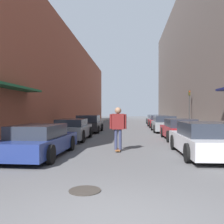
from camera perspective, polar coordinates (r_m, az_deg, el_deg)
name	(u,v)px	position (r m, az deg, el deg)	size (l,w,h in m)	color
ground	(128,129)	(23.16, 3.69, -4.00)	(106.89, 106.89, 0.00)	#515154
curb_strip_left	(84,125)	(28.51, -6.43, -3.07)	(1.80, 48.59, 0.12)	gray
curb_strip_right	(174,126)	(28.41, 14.08, -3.09)	(1.80, 48.59, 0.12)	gray
building_row_left	(59,82)	(29.32, -12.05, 6.73)	(4.90, 48.59, 10.04)	brown
building_row_right	(201,54)	(29.64, 19.76, 12.31)	(4.90, 48.59, 15.82)	#564C47
parked_car_left_0	(40,141)	(9.93, -16.22, -6.35)	(1.92, 4.58, 1.21)	navy
parked_car_left_1	(73,129)	(15.10, -9.02, -3.96)	(1.89, 4.32, 1.24)	gray
parked_car_left_2	(89,124)	(20.46, -5.32, -2.74)	(2.01, 4.10, 1.37)	#232326
parked_car_right_0	(203,140)	(10.25, 20.11, -5.95)	(1.94, 4.61, 1.30)	#B7B7BC
parked_car_right_1	(180,130)	(15.44, 15.19, -3.90)	(1.85, 4.30, 1.26)	maroon
parked_car_right_2	(164,124)	(20.99, 11.82, -2.72)	(1.94, 4.22, 1.31)	gray
parked_car_right_3	(158,121)	(26.51, 10.55, -2.12)	(2.09, 4.27, 1.26)	maroon
parked_car_right_4	(154,120)	(32.04, 9.61, -1.72)	(1.86, 4.43, 1.22)	gray
skateboarder	(118,124)	(10.68, 1.39, -2.77)	(0.72, 0.78, 1.88)	brown
manhole_cover	(85,190)	(5.69, -6.22, -17.40)	(0.70, 0.70, 0.02)	#332D28
traffic_light	(189,105)	(23.78, 17.27, 1.56)	(0.16, 0.22, 3.47)	#2D2D2D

